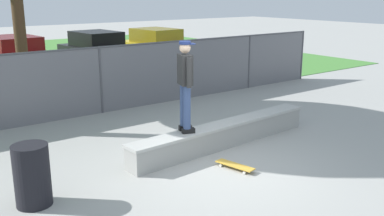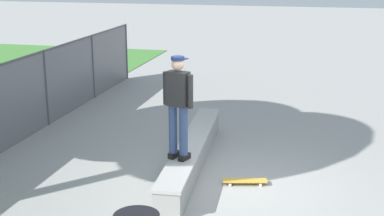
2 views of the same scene
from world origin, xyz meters
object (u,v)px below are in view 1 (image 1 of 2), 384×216
Objects in this scene: trash_bin at (32,175)px; car_yellow at (158,47)px; car_black at (98,51)px; car_red at (16,58)px; skateboarder at (185,82)px; concrete_ledge at (224,134)px; skateboard at (235,165)px.

car_yellow is at bearing 49.84° from trash_bin.
car_black is 12.61m from trash_bin.
car_red is 4.36× the size of trash_bin.
car_red is 1.00× the size of car_black.
skateboarder is 11.08m from car_black.
concrete_ledge is 4.90× the size of trash_bin.
concrete_ledge is at bearing 58.51° from skateboard.
car_red is at bearing 92.61° from skateboarder.
skateboarder is at bearing -87.39° from car_red.
car_red is at bearing 93.98° from skateboard.
trash_bin is (-2.71, -10.83, -0.34)m from car_red.
skateboarder reaches higher than car_black.
concrete_ledge is 2.66× the size of skateboarder.
car_black is (3.47, 0.15, 0.00)m from car_red.
skateboarder is 0.42× the size of car_black.
skateboard is (0.33, -1.15, -1.47)m from skateboarder.
car_black is (2.66, 11.80, 0.77)m from skateboard.
concrete_ledge is 1.65m from skateboarder.
trash_bin is at bearing -119.39° from car_black.
skateboard is at bearing -73.85° from skateboarder.
skateboard is at bearing -86.02° from car_red.
skateboarder is 10.53m from car_red.
trash_bin is at bearing 166.94° from skateboard.
concrete_ledge is 5.93× the size of skateboard.
car_red is (-0.81, 11.65, 0.77)m from skateboard.
concrete_ledge is at bearing -81.81° from car_red.
trash_bin is at bearing -130.16° from car_yellow.
skateboarder is (-1.03, 0.01, 1.29)m from concrete_ledge.
skateboarder reaches higher than trash_bin.
concrete_ledge reaches higher than skateboard.
car_yellow is (5.54, 11.55, 0.77)m from skateboard.
car_red is 3.48m from car_black.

